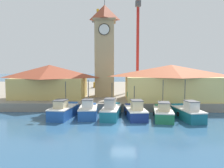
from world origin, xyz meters
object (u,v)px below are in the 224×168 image
Objects in this scene: fishing_boat_mid_left at (135,112)px; port_crane_far at (138,52)px; fishing_boat_left_outer at (88,111)px; fishing_boat_mid_right at (187,112)px; fishing_boat_left_inner at (111,111)px; fishing_boat_far_left at (64,111)px; dock_worker_near_tower at (128,96)px; warehouse_right at (171,82)px; warehouse_left at (50,81)px; clock_tower at (105,49)px; fishing_boat_center at (163,113)px; port_crane_near at (98,58)px.

port_crane_far is at bearing 83.54° from fishing_boat_mid_left.
fishing_boat_left_outer is 0.79× the size of fishing_boat_mid_right.
fishing_boat_left_inner is (2.66, -0.08, 0.03)m from fishing_boat_left_outer.
fishing_boat_mid_left is 20.48m from port_crane_far.
fishing_boat_mid_right reaches higher than fishing_boat_left_inner.
fishing_boat_left_outer reaches higher than fishing_boat_far_left.
fishing_boat_left_outer reaches higher than dock_worker_near_tower.
warehouse_right is (5.78, 6.89, 2.92)m from fishing_boat_mid_left.
fishing_boat_mid_left is 0.47× the size of warehouse_left.
clock_tower is (-9.77, 11.09, 7.97)m from fishing_boat_mid_right.
clock_tower is at bearing 12.01° from warehouse_left.
fishing_boat_mid_right is (8.55, -0.60, -0.04)m from fishing_boat_left_inner.
fishing_boat_left_inner is at bearing -1.79° from fishing_boat_left_outer.
fishing_boat_left_inner is 0.41× the size of warehouse_right.
fishing_boat_mid_right is 0.34× the size of clock_tower.
dock_worker_near_tower is at bearing 128.20° from fishing_boat_center.
fishing_boat_center is 0.48× the size of warehouse_left.
fishing_boat_mid_right is 0.49× the size of warehouse_left.
warehouse_left is (-18.17, 9.31, 2.91)m from fishing_boat_mid_right.
fishing_boat_mid_right reaches higher than fishing_boat_far_left.
port_crane_far reaches higher than fishing_boat_mid_left.
fishing_boat_left_inner is 1.04× the size of fishing_boat_mid_left.
warehouse_left is at bearing -110.89° from port_crane_near.
port_crane_far is (-0.95, 19.22, 8.05)m from fishing_boat_center.
clock_tower is at bearing 96.63° from fishing_boat_left_inner.
fishing_boat_far_left is 1.04× the size of fishing_boat_mid_left.
fishing_boat_mid_left is (5.43, -0.11, -0.03)m from fishing_boat_left_outer.
port_crane_near reaches higher than fishing_boat_left_outer.
fishing_boat_left_outer is 25.96m from port_crane_near.
warehouse_right reaches higher than fishing_boat_far_left.
clock_tower is 0.81× the size of port_crane_far.
port_crane_far reaches higher than fishing_boat_left_inner.
warehouse_right is at bearing 50.02° from fishing_boat_mid_left.
fishing_boat_center is (11.35, -0.65, -0.07)m from fishing_boat_far_left.
fishing_boat_far_left is 15.85m from warehouse_right.
warehouse_left is at bearing -167.99° from clock_tower.
warehouse_left reaches higher than fishing_boat_mid_left.
fishing_boat_left_outer is 0.39× the size of warehouse_left.
dock_worker_near_tower is (5.59, -20.97, -5.87)m from port_crane_near.
warehouse_right is 7.14m from dock_worker_near_tower.
clock_tower is at bearing -126.73° from port_crane_far.
warehouse_left reaches higher than fishing_boat_mid_right.
fishing_boat_mid_right is at bearing -1.40° from fishing_boat_center.
fishing_boat_center is at bearing -4.13° from fishing_boat_left_outer.
fishing_boat_left_outer is at bearing -140.50° from dock_worker_near_tower.
fishing_boat_left_inner is at bearing -141.28° from warehouse_right.
fishing_boat_far_left is 14.07m from fishing_boat_mid_right.
fishing_boat_left_inner is at bearing 174.81° from fishing_boat_center.
port_crane_far reaches higher than fishing_boat_center.
warehouse_left is at bearing 115.63° from fishing_boat_far_left.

